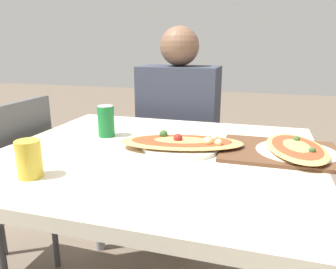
{
  "coord_description": "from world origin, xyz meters",
  "views": [
    {
      "loc": [
        0.35,
        -1.02,
        1.13
      ],
      "look_at": [
        0.04,
        0.02,
        0.83
      ],
      "focal_mm": 35.0,
      "sensor_mm": 36.0,
      "label": 1
    }
  ],
  "objects_px": {
    "chair_side_left": "(6,186)",
    "drink_glass": "(29,159)",
    "chair_far_seated": "(183,149)",
    "soda_can": "(106,121)",
    "pizza_second": "(296,149)",
    "person_seated": "(178,119)",
    "dining_table": "(156,172)",
    "pizza_main": "(182,143)"
  },
  "relations": [
    {
      "from": "pizza_second",
      "to": "pizza_main",
      "type": "bearing_deg",
      "value": -173.02
    },
    {
      "from": "person_seated",
      "to": "chair_side_left",
      "type": "bearing_deg",
      "value": 45.71
    },
    {
      "from": "chair_side_left",
      "to": "drink_glass",
      "type": "relative_size",
      "value": 8.51
    },
    {
      "from": "dining_table",
      "to": "chair_side_left",
      "type": "distance_m",
      "value": 0.76
    },
    {
      "from": "pizza_main",
      "to": "pizza_second",
      "type": "bearing_deg",
      "value": 6.98
    },
    {
      "from": "chair_side_left",
      "to": "pizza_second",
      "type": "xyz_separation_m",
      "value": [
        1.2,
        0.04,
        0.27
      ]
    },
    {
      "from": "drink_glass",
      "to": "pizza_second",
      "type": "xyz_separation_m",
      "value": [
        0.73,
        0.42,
        -0.03
      ]
    },
    {
      "from": "person_seated",
      "to": "pizza_second",
      "type": "xyz_separation_m",
      "value": [
        0.57,
        -0.6,
        0.06
      ]
    },
    {
      "from": "dining_table",
      "to": "pizza_main",
      "type": "xyz_separation_m",
      "value": [
        0.08,
        0.06,
        0.1
      ]
    },
    {
      "from": "pizza_main",
      "to": "drink_glass",
      "type": "bearing_deg",
      "value": -133.01
    },
    {
      "from": "chair_side_left",
      "to": "drink_glass",
      "type": "bearing_deg",
      "value": -128.63
    },
    {
      "from": "chair_far_seated",
      "to": "soda_can",
      "type": "relative_size",
      "value": 7.24
    },
    {
      "from": "drink_glass",
      "to": "pizza_second",
      "type": "distance_m",
      "value": 0.84
    },
    {
      "from": "pizza_main",
      "to": "soda_can",
      "type": "relative_size",
      "value": 3.73
    },
    {
      "from": "pizza_second",
      "to": "soda_can",
      "type": "bearing_deg",
      "value": 177.86
    },
    {
      "from": "dining_table",
      "to": "pizza_second",
      "type": "height_order",
      "value": "pizza_second"
    },
    {
      "from": "chair_far_seated",
      "to": "soda_can",
      "type": "xyz_separation_m",
      "value": [
        -0.15,
        -0.69,
        0.32
      ]
    },
    {
      "from": "person_seated",
      "to": "soda_can",
      "type": "bearing_deg",
      "value": 75.58
    },
    {
      "from": "dining_table",
      "to": "pizza_second",
      "type": "bearing_deg",
      "value": 12.56
    },
    {
      "from": "drink_glass",
      "to": "pizza_main",
      "type": "bearing_deg",
      "value": 46.99
    },
    {
      "from": "dining_table",
      "to": "pizza_main",
      "type": "bearing_deg",
      "value": 35.61
    },
    {
      "from": "dining_table",
      "to": "pizza_second",
      "type": "relative_size",
      "value": 2.94
    },
    {
      "from": "chair_far_seated",
      "to": "pizza_second",
      "type": "relative_size",
      "value": 2.44
    },
    {
      "from": "chair_side_left",
      "to": "pizza_main",
      "type": "distance_m",
      "value": 0.86
    },
    {
      "from": "dining_table",
      "to": "person_seated",
      "type": "distance_m",
      "value": 0.71
    },
    {
      "from": "chair_far_seated",
      "to": "drink_glass",
      "type": "distance_m",
      "value": 1.18
    },
    {
      "from": "pizza_main",
      "to": "chair_far_seated",
      "type": "bearing_deg",
      "value": 103.63
    },
    {
      "from": "drink_glass",
      "to": "pizza_second",
      "type": "bearing_deg",
      "value": 29.71
    },
    {
      "from": "pizza_second",
      "to": "dining_table",
      "type": "bearing_deg",
      "value": -167.44
    },
    {
      "from": "pizza_main",
      "to": "soda_can",
      "type": "height_order",
      "value": "soda_can"
    },
    {
      "from": "pizza_second",
      "to": "chair_side_left",
      "type": "bearing_deg",
      "value": -178.04
    },
    {
      "from": "chair_side_left",
      "to": "pizza_second",
      "type": "height_order",
      "value": "chair_side_left"
    },
    {
      "from": "chair_side_left",
      "to": "pizza_main",
      "type": "xyz_separation_m",
      "value": [
        0.81,
        -0.01,
        0.27
      ]
    },
    {
      "from": "soda_can",
      "to": "dining_table",
      "type": "bearing_deg",
      "value": -27.04
    },
    {
      "from": "chair_far_seated",
      "to": "person_seated",
      "type": "xyz_separation_m",
      "value": [
        0.0,
        -0.11,
        0.21
      ]
    },
    {
      "from": "chair_side_left",
      "to": "person_seated",
      "type": "distance_m",
      "value": 0.92
    },
    {
      "from": "person_seated",
      "to": "soda_can",
      "type": "height_order",
      "value": "person_seated"
    },
    {
      "from": "pizza_main",
      "to": "pizza_second",
      "type": "relative_size",
      "value": 1.26
    },
    {
      "from": "chair_side_left",
      "to": "pizza_main",
      "type": "relative_size",
      "value": 1.94
    },
    {
      "from": "dining_table",
      "to": "drink_glass",
      "type": "distance_m",
      "value": 0.43
    },
    {
      "from": "chair_far_seated",
      "to": "soda_can",
      "type": "distance_m",
      "value": 0.77
    },
    {
      "from": "pizza_main",
      "to": "drink_glass",
      "type": "height_order",
      "value": "drink_glass"
    }
  ]
}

